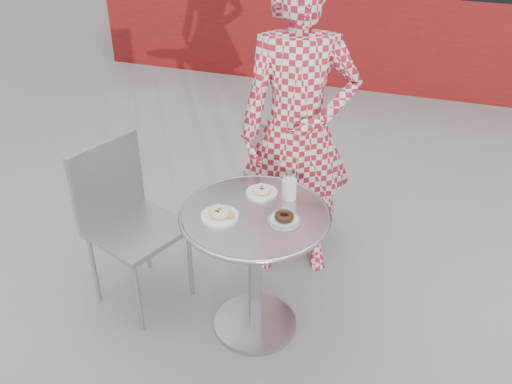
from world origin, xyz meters
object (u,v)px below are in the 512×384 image
(chair_left, at_px, (140,256))
(plate_checker, at_px, (284,219))
(seated_person, at_px, (298,131))
(chair_far, at_px, (292,201))
(milk_cup, at_px, (289,188))
(plate_near, at_px, (220,214))
(bistro_table, at_px, (255,244))
(plate_far, at_px, (262,191))

(chair_left, xyz_separation_m, plate_checker, (0.85, -0.05, 0.48))
(seated_person, relative_size, plate_checker, 11.17)
(chair_far, height_order, seated_person, seated_person)
(plate_checker, relative_size, milk_cup, 1.28)
(plate_checker, xyz_separation_m, milk_cup, (-0.03, 0.20, 0.05))
(chair_left, height_order, plate_near, chair_left)
(chair_far, height_order, milk_cup, milk_cup)
(plate_near, bearing_deg, bistro_table, 28.97)
(seated_person, height_order, plate_near, seated_person)
(bistro_table, relative_size, plate_checker, 4.65)
(chair_left, distance_m, plate_near, 0.74)
(bistro_table, relative_size, plate_far, 4.66)
(chair_far, xyz_separation_m, chair_left, (-0.66, -0.87, 0.03))
(bistro_table, xyz_separation_m, plate_far, (-0.02, 0.18, 0.20))
(bistro_table, bearing_deg, chair_far, 92.51)
(chair_far, xyz_separation_m, seated_person, (0.08, -0.26, 0.65))
(plate_near, bearing_deg, milk_cup, 44.46)
(plate_near, bearing_deg, plate_far, 64.54)
(chair_left, bearing_deg, plate_checker, -71.40)
(seated_person, relative_size, plate_near, 10.01)
(chair_far, distance_m, seated_person, 0.71)
(milk_cup, bearing_deg, bistro_table, -123.60)
(chair_far, xyz_separation_m, plate_near, (-0.11, -0.98, 0.52))
(chair_far, bearing_deg, chair_left, 75.80)
(bistro_table, xyz_separation_m, plate_checker, (0.15, -0.02, 0.20))
(milk_cup, bearing_deg, plate_checker, -81.31)
(plate_checker, bearing_deg, milk_cup, 98.69)
(bistro_table, xyz_separation_m, seated_person, (0.05, 0.64, 0.34))
(bistro_table, distance_m, milk_cup, 0.33)
(bistro_table, xyz_separation_m, milk_cup, (0.12, 0.18, 0.24))
(bistro_table, distance_m, plate_near, 0.27)
(seated_person, xyz_separation_m, plate_far, (-0.07, -0.46, -0.14))
(plate_near, xyz_separation_m, plate_checker, (0.30, 0.06, -0.01))
(plate_near, relative_size, plate_checker, 1.12)
(chair_far, relative_size, plate_checker, 5.15)
(plate_checker, bearing_deg, seated_person, 99.25)
(chair_far, distance_m, plate_far, 0.89)
(plate_near, height_order, milk_cup, milk_cup)
(plate_far, height_order, plate_near, plate_near)
(chair_far, distance_m, chair_left, 1.09)
(chair_far, bearing_deg, seated_person, 130.89)
(chair_left, bearing_deg, bistro_table, -70.70)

